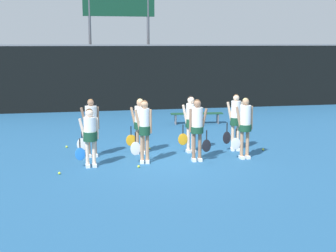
{
  "coord_description": "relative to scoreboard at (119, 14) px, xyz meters",
  "views": [
    {
      "loc": [
        -2.6,
        -13.41,
        3.42
      ],
      "look_at": [
        0.04,
        -0.03,
        0.96
      ],
      "focal_mm": 50.0,
      "sensor_mm": 36.0,
      "label": 1
    }
  ],
  "objects": [
    {
      "name": "bench_courtside",
      "position": [
        2.7,
        -5.4,
        -4.4
      ],
      "size": [
        2.22,
        0.56,
        0.46
      ],
      "rotation": [
        0.0,
        0.0,
        -0.09
      ],
      "color": "#19472D",
      "rests_on": "ground_plane"
    },
    {
      "name": "player_1",
      "position": [
        -0.4,
        -11.38,
        -3.74
      ],
      "size": [
        0.61,
        0.33,
        1.81
      ],
      "rotation": [
        0.0,
        0.0,
        -0.17
      ],
      "color": "tan",
      "rests_on": "ground_plane"
    },
    {
      "name": "player_0",
      "position": [
        -1.93,
        -11.52,
        -3.84
      ],
      "size": [
        0.66,
        0.39,
        1.63
      ],
      "rotation": [
        0.0,
        0.0,
        0.08
      ],
      "color": "beige",
      "rests_on": "ground_plane"
    },
    {
      "name": "tennis_ball_5",
      "position": [
        -2.76,
        -12.12,
        -4.77
      ],
      "size": [
        0.07,
        0.07,
        0.07
      ],
      "primitive_type": "sphere",
      "color": "#CCE033",
      "rests_on": "ground_plane"
    },
    {
      "name": "ground_plane",
      "position": [
        0.34,
        -10.85,
        -4.81
      ],
      "size": [
        140.0,
        140.0,
        0.0
      ],
      "primitive_type": "plane",
      "color": "#235684"
    },
    {
      "name": "tennis_ball_3",
      "position": [
        -0.64,
        -11.87,
        -4.77
      ],
      "size": [
        0.07,
        0.07,
        0.07
      ],
      "primitive_type": "sphere",
      "color": "#CCE033",
      "rests_on": "ground_plane"
    },
    {
      "name": "tennis_ball_1",
      "position": [
        2.78,
        -9.0,
        -4.77
      ],
      "size": [
        0.07,
        0.07,
        0.07
      ],
      "primitive_type": "sphere",
      "color": "#CCE033",
      "rests_on": "ground_plane"
    },
    {
      "name": "tennis_ball_0",
      "position": [
        -2.63,
        -8.98,
        -4.77
      ],
      "size": [
        0.07,
        0.07,
        0.07
      ],
      "primitive_type": "sphere",
      "color": "#CCE033",
      "rests_on": "ground_plane"
    },
    {
      "name": "fence_windscreen",
      "position": [
        0.34,
        -0.88,
        -3.14
      ],
      "size": [
        60.0,
        0.08,
        3.29
      ],
      "color": "black",
      "rests_on": "ground_plane"
    },
    {
      "name": "player_3",
      "position": [
        2.57,
        -11.44,
        -3.73
      ],
      "size": [
        0.66,
        0.38,
        1.81
      ],
      "rotation": [
        0.0,
        0.0,
        0.04
      ],
      "color": "tan",
      "rests_on": "ground_plane"
    },
    {
      "name": "player_4",
      "position": [
        -1.86,
        -10.34,
        -3.77
      ],
      "size": [
        0.68,
        0.4,
        1.75
      ],
      "rotation": [
        0.0,
        0.0,
        0.14
      ],
      "color": "#8C664C",
      "rests_on": "ground_plane"
    },
    {
      "name": "tennis_ball_4",
      "position": [
        -0.0,
        -9.73,
        -4.77
      ],
      "size": [
        0.07,
        0.07,
        0.07
      ],
      "primitive_type": "sphere",
      "color": "#CCE033",
      "rests_on": "ground_plane"
    },
    {
      "name": "player_6",
      "position": [
        1.2,
        -10.35,
        -3.76
      ],
      "size": [
        0.62,
        0.33,
        1.77
      ],
      "rotation": [
        0.0,
        0.0,
        0.12
      ],
      "color": "beige",
      "rests_on": "ground_plane"
    },
    {
      "name": "tennis_ball_2",
      "position": [
        3.54,
        -10.58,
        -4.77
      ],
      "size": [
        0.07,
        0.07,
        0.07
      ],
      "primitive_type": "sphere",
      "color": "#CCE033",
      "rests_on": "ground_plane"
    },
    {
      "name": "player_2",
      "position": [
        1.12,
        -11.46,
        -3.72
      ],
      "size": [
        0.64,
        0.37,
        1.81
      ],
      "rotation": [
        0.0,
        0.0,
        -0.05
      ],
      "color": "#8C664C",
      "rests_on": "ground_plane"
    },
    {
      "name": "scoreboard",
      "position": [
        0.0,
        0.0,
        0.0
      ],
      "size": [
        3.62,
        0.15,
        6.15
      ],
      "color": "#515156",
      "rests_on": "ground_plane"
    },
    {
      "name": "player_7",
      "position": [
        2.65,
        -10.38,
        -3.75
      ],
      "size": [
        0.62,
        0.35,
        1.8
      ],
      "rotation": [
        0.0,
        0.0,
        -0.19
      ],
      "color": "beige",
      "rests_on": "ground_plane"
    },
    {
      "name": "player_5",
      "position": [
        -0.37,
        -10.21,
        -3.79
      ],
      "size": [
        0.68,
        0.38,
        1.71
      ],
      "rotation": [
        0.0,
        0.0,
        -0.17
      ],
      "color": "tan",
      "rests_on": "ground_plane"
    }
  ]
}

